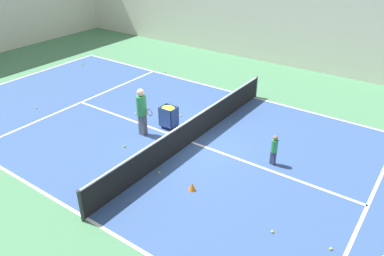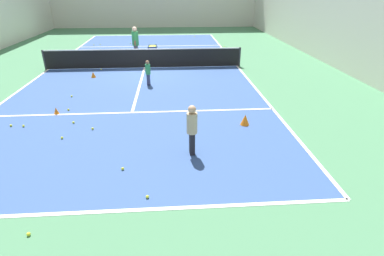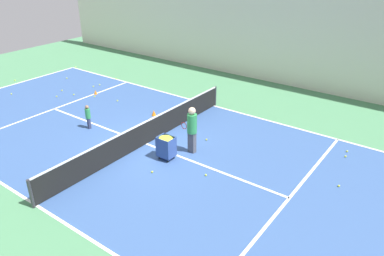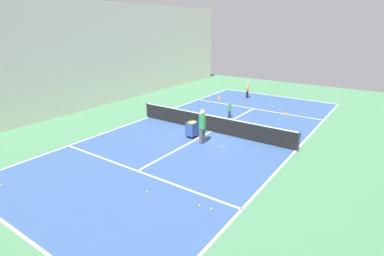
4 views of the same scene
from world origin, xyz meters
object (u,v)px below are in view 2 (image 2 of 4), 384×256
ball_cart (153,50)px  training_cone_1 (93,75)px  player_near_baseline (192,127)px  child_midcourt (148,71)px  tennis_net (144,58)px  training_cone_0 (56,111)px  coach_at_net (135,41)px

ball_cart → training_cone_1: ball_cart is taller
ball_cart → player_near_baseline: bearing=-82.0°
child_midcourt → ball_cart: (0.01, 4.35, 0.02)m
tennis_net → training_cone_0: 6.51m
player_near_baseline → coach_at_net: (-2.42, 10.76, 0.29)m
tennis_net → training_cone_1: 2.81m
player_near_baseline → training_cone_1: (-4.13, 7.31, -0.63)m
training_cone_0 → coach_at_net: bearing=75.9°
tennis_net → training_cone_1: tennis_net is taller
player_near_baseline → child_midcourt: player_near_baseline is taller
ball_cart → training_cone_0: 7.95m
player_near_baseline → training_cone_0: (-4.39, 2.93, -0.65)m
child_midcourt → ball_cart: bearing=14.9°
child_midcourt → ball_cart: 4.35m
coach_at_net → ball_cart: bearing=70.5°
coach_at_net → child_midcourt: bearing=17.2°
tennis_net → training_cone_1: (-2.27, -1.61, -0.38)m
training_cone_0 → training_cone_1: (0.26, 4.38, 0.02)m
coach_at_net → training_cone_1: bearing=-20.3°
ball_cart → training_cone_0: (-2.93, -7.37, -0.52)m
ball_cart → training_cone_1: (-2.67, -2.99, -0.50)m
tennis_net → ball_cart: bearing=73.8°
training_cone_1 → tennis_net: bearing=35.4°
tennis_net → coach_at_net: coach_at_net is taller
tennis_net → training_cone_1: size_ratio=38.66×
training_cone_1 → coach_at_net: bearing=63.8°
training_cone_0 → player_near_baseline: bearing=-33.7°
training_cone_1 → training_cone_0: bearing=-93.4°
coach_at_net → child_midcourt: (0.97, -4.81, -0.44)m
tennis_net → child_midcourt: (0.39, -2.97, 0.10)m
training_cone_0 → ball_cart: bearing=68.3°
child_midcourt → training_cone_0: child_midcourt is taller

